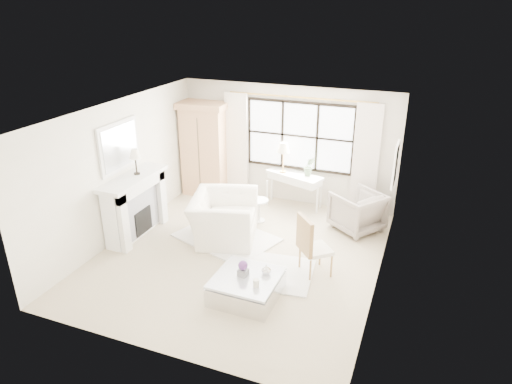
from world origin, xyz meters
TOP-DOWN VIEW (x-y plane):
  - floor at (0.00, 0.00)m, footprint 5.50×5.50m
  - ceiling at (0.00, 0.00)m, footprint 5.50×5.50m
  - wall_back at (0.00, 2.75)m, footprint 5.00×0.00m
  - wall_front at (0.00, -2.75)m, footprint 5.00×0.00m
  - wall_left at (-2.50, 0.00)m, footprint 0.00×5.50m
  - wall_right at (2.50, 0.00)m, footprint 0.00×5.50m
  - window_pane at (0.30, 2.73)m, footprint 2.40×0.02m
  - window_frame at (0.30, 2.72)m, footprint 2.50×0.04m
  - curtain_rod at (0.30, 2.67)m, footprint 3.30×0.04m
  - curtain_left at (-1.20, 2.65)m, footprint 0.55×0.10m
  - curtain_right at (1.80, 2.65)m, footprint 0.55×0.10m
  - fireplace at (-2.27, 0.00)m, footprint 0.58×1.66m
  - mirror_frame at (-2.47, 0.00)m, footprint 0.05×1.15m
  - mirror_glass at (-2.44, 0.00)m, footprint 0.02×1.00m
  - art_frame at (2.47, 1.70)m, footprint 0.04×0.62m
  - art_canvas at (2.45, 1.70)m, footprint 0.01×0.52m
  - mantel_lamp at (-2.22, 0.13)m, footprint 0.22×0.22m
  - armoire at (-1.94, 2.43)m, footprint 1.15×0.76m
  - console_table at (0.29, 2.44)m, footprint 1.38×0.85m
  - console_lamp at (0.02, 2.45)m, footprint 0.28×0.28m
  - orchid_plant at (0.62, 2.45)m, footprint 0.28×0.25m
  - side_table at (-0.17, 1.44)m, footprint 0.40×0.40m
  - rug_left at (-0.51, 0.49)m, footprint 2.19×1.85m
  - rug_right at (0.67, -0.36)m, footprint 1.71×1.37m
  - club_armchair at (-0.55, 0.48)m, footprint 1.53×1.65m
  - wingback_chair at (1.83, 1.83)m, footprint 1.25×1.25m
  - french_chair at (1.44, -0.09)m, footprint 0.68×0.68m
  - coffee_table at (0.61, -1.16)m, footprint 1.01×1.01m
  - planter_box at (0.55, -1.14)m, footprint 0.17×0.17m
  - planter_flowers at (0.55, -1.14)m, footprint 0.15×0.15m
  - pillar_candle at (0.85, -1.35)m, footprint 0.09×0.09m
  - coffee_vase at (0.88, -0.96)m, footprint 0.20×0.20m

SIDE VIEW (x-z plane):
  - floor at x=0.00m, z-range 0.00..0.00m
  - rug_right at x=0.67m, z-range 0.00..0.03m
  - rug_left at x=-0.51m, z-range 0.00..0.03m
  - coffee_table at x=0.61m, z-range -0.01..0.37m
  - french_chair at x=1.44m, z-range -0.23..0.85m
  - side_table at x=-0.17m, z-range 0.08..0.58m
  - console_table at x=0.29m, z-range 0.00..0.80m
  - wingback_chair at x=1.83m, z-range 0.00..0.82m
  - planter_box at x=0.55m, z-range 0.38..0.49m
  - pillar_candle at x=0.85m, z-range 0.38..0.50m
  - club_armchair at x=-0.55m, z-range 0.00..0.90m
  - coffee_vase at x=0.88m, z-range 0.38..0.54m
  - planter_flowers at x=0.55m, z-range 0.49..0.64m
  - fireplace at x=-2.27m, z-range 0.02..1.28m
  - orchid_plant at x=0.62m, z-range 0.80..1.23m
  - armoire at x=-1.94m, z-range 0.02..2.26m
  - curtain_left at x=-1.20m, z-range 0.00..2.47m
  - curtain_right at x=1.80m, z-range 0.00..2.47m
  - wall_left at x=-2.50m, z-range -1.40..4.10m
  - wall_right at x=2.50m, z-range -1.40..4.10m
  - wall_back at x=0.00m, z-range -1.15..3.85m
  - wall_front at x=0.00m, z-range -1.15..3.85m
  - console_lamp at x=0.02m, z-range 1.01..1.70m
  - art_frame at x=2.47m, z-range 1.14..1.96m
  - art_canvas at x=2.45m, z-range 1.19..1.91m
  - window_pane at x=0.30m, z-range 0.85..2.35m
  - window_frame at x=0.30m, z-range 0.85..2.35m
  - mantel_lamp at x=-2.22m, z-range 1.40..1.91m
  - mirror_frame at x=-2.47m, z-range 1.37..2.31m
  - mirror_glass at x=-2.44m, z-range 1.44..2.24m
  - curtain_rod at x=0.30m, z-range 2.45..2.49m
  - ceiling at x=0.00m, z-range 2.70..2.70m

